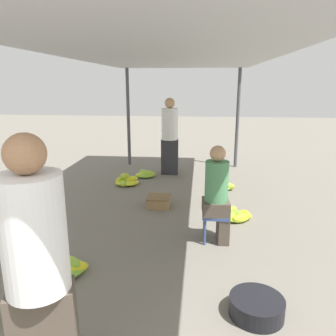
{
  "coord_description": "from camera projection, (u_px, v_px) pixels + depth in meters",
  "views": [
    {
      "loc": [
        0.45,
        -1.06,
        2.02
      ],
      "look_at": [
        0.0,
        3.51,
        0.84
      ],
      "focal_mm": 35.0,
      "sensor_mm": 36.0,
      "label": 1
    }
  ],
  "objects": [
    {
      "name": "crate_near",
      "position": [
        159.0,
        201.0,
        5.55
      ],
      "size": [
        0.38,
        0.38,
        0.18
      ],
      "color": "#9E7A4C",
      "rests_on": "ground"
    },
    {
      "name": "banana_pile_left_3",
      "position": [
        23.0,
        308.0,
        2.92
      ],
      "size": [
        0.54,
        0.39,
        0.21
      ],
      "color": "#C4D329",
      "rests_on": "ground"
    },
    {
      "name": "banana_pile_right_1",
      "position": [
        216.0,
        199.0,
        5.65
      ],
      "size": [
        0.4,
        0.6,
        0.24
      ],
      "color": "#87BA34",
      "rests_on": "ground"
    },
    {
      "name": "canopy_post_back_left",
      "position": [
        128.0,
        118.0,
        8.2
      ],
      "size": [
        0.08,
        0.08,
        2.4
      ],
      "primitive_type": "cylinder",
      "color": "#4C4C51",
      "rests_on": "ground"
    },
    {
      "name": "vendor_foreground",
      "position": [
        38.0,
        274.0,
        1.95
      ],
      "size": [
        0.47,
        0.47,
        1.77
      ],
      "color": "#4C4238",
      "rests_on": "ground"
    },
    {
      "name": "banana_pile_left_0",
      "position": [
        145.0,
        174.0,
        7.31
      ],
      "size": [
        0.49,
        0.43,
        0.15
      ],
      "color": "#94C032",
      "rests_on": "ground"
    },
    {
      "name": "shopper_walking_mid",
      "position": [
        170.0,
        135.0,
        7.37
      ],
      "size": [
        0.39,
        0.38,
        1.73
      ],
      "color": "#2D2D33",
      "rests_on": "ground"
    },
    {
      "name": "canopy_tarp",
      "position": [
        169.0,
        54.0,
        4.51
      ],
      "size": [
        3.1,
        7.15,
        0.04
      ],
      "primitive_type": "cube",
      "color": "#B2B2B7",
      "rests_on": "canopy_post_front_left"
    },
    {
      "name": "banana_pile_right_3",
      "position": [
        233.0,
        215.0,
        5.01
      ],
      "size": [
        0.56,
        0.47,
        0.19
      ],
      "color": "yellow",
      "rests_on": "ground"
    },
    {
      "name": "canopy_post_back_right",
      "position": [
        238.0,
        119.0,
        7.94
      ],
      "size": [
        0.08,
        0.08,
        2.4
      ],
      "primitive_type": "cylinder",
      "color": "#4C4C51",
      "rests_on": "ground"
    },
    {
      "name": "basin_black",
      "position": [
        256.0,
        307.0,
        2.93
      ],
      "size": [
        0.49,
        0.49,
        0.17
      ],
      "color": "black",
      "rests_on": "ground"
    },
    {
      "name": "vendor_seated",
      "position": [
        218.0,
        193.0,
        4.2
      ],
      "size": [
        0.36,
        0.36,
        1.28
      ],
      "color": "#4C4238",
      "rests_on": "ground"
    },
    {
      "name": "banana_pile_left_2",
      "position": [
        126.0,
        181.0,
        6.76
      ],
      "size": [
        0.5,
        0.55,
        0.25
      ],
      "color": "#93BF32",
      "rests_on": "ground"
    },
    {
      "name": "banana_pile_left_1",
      "position": [
        60.0,
        266.0,
        3.62
      ],
      "size": [
        0.73,
        0.58,
        0.18
      ],
      "color": "yellow",
      "rests_on": "ground"
    },
    {
      "name": "stool",
      "position": [
        215.0,
        219.0,
        4.29
      ],
      "size": [
        0.34,
        0.34,
        0.38
      ],
      "color": "#384C84",
      "rests_on": "ground"
    },
    {
      "name": "banana_pile_right_2",
      "position": [
        222.0,
        185.0,
        6.44
      ],
      "size": [
        0.49,
        0.46,
        0.25
      ],
      "color": "yellow",
      "rests_on": "ground"
    }
  ]
}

